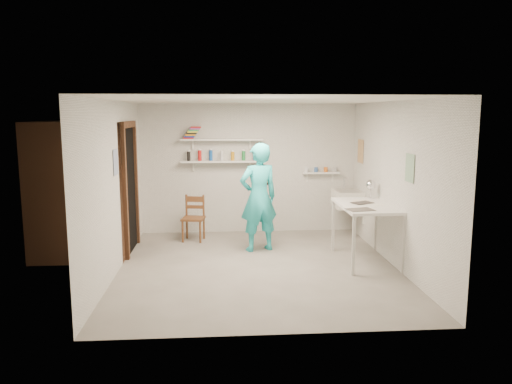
{
  "coord_description": "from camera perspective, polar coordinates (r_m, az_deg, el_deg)",
  "views": [
    {
      "loc": [
        -0.55,
        -7.0,
        2.23
      ],
      "look_at": [
        0.0,
        0.4,
        1.05
      ],
      "focal_mm": 35.0,
      "sensor_mm": 36.0,
      "label": 1
    }
  ],
  "objects": [
    {
      "name": "poster_right_a",
      "position": [
        9.18,
        11.85,
        4.6
      ],
      "size": [
        0.01,
        0.34,
        0.42
      ],
      "primitive_type": "cube",
      "color": "#995933",
      "rests_on": "wall_right"
    },
    {
      "name": "man",
      "position": [
        8.05,
        0.3,
        -0.62
      ],
      "size": [
        0.74,
        0.6,
        1.76
      ],
      "primitive_type": "imported",
      "rotation": [
        0.0,
        0.0,
        3.47
      ],
      "color": "#28C4CC",
      "rests_on": "ground"
    },
    {
      "name": "ledge_shelf",
      "position": [
        9.42,
        7.42,
        2.2
      ],
      "size": [
        0.7,
        0.14,
        0.03
      ],
      "primitive_type": "cube",
      "color": "white",
      "rests_on": "wall_back"
    },
    {
      "name": "floor",
      "position": [
        7.36,
        0.23,
        -8.66
      ],
      "size": [
        4.0,
        4.5,
        0.02
      ],
      "primitive_type": "cube",
      "color": "slate",
      "rests_on": "ground"
    },
    {
      "name": "desk_lamp",
      "position": [
        8.13,
        13.01,
        0.82
      ],
      "size": [
        0.16,
        0.16,
        0.16
      ],
      "primitive_type": "sphere",
      "color": "silver",
      "rests_on": "work_table"
    },
    {
      "name": "book_stack",
      "position": [
        9.14,
        -7.31,
        6.75
      ],
      "size": [
        0.32,
        0.14,
        0.22
      ],
      "color": "red",
      "rests_on": "shelf_upper"
    },
    {
      "name": "spray_cans",
      "position": [
        9.16,
        -3.93,
        4.13
      ],
      "size": [
        1.26,
        0.06,
        0.17
      ],
      "color": "black",
      "rests_on": "shelf_lower"
    },
    {
      "name": "ledge_pots",
      "position": [
        9.42,
        7.42,
        2.56
      ],
      "size": [
        0.48,
        0.07,
        0.09
      ],
      "color": "silver",
      "rests_on": "ledge_shelf"
    },
    {
      "name": "wall_back",
      "position": [
        9.33,
        -0.84,
        2.69
      ],
      "size": [
        4.0,
        0.02,
        2.4
      ],
      "primitive_type": "cube",
      "color": "silver",
      "rests_on": "ground"
    },
    {
      "name": "wall_clock",
      "position": [
        8.22,
        0.67,
        1.64
      ],
      "size": [
        0.31,
        0.13,
        0.32
      ],
      "primitive_type": "cylinder",
      "rotation": [
        1.57,
        0.0,
        0.32
      ],
      "color": "#C6C787",
      "rests_on": "man"
    },
    {
      "name": "shelf_upper",
      "position": [
        9.14,
        -3.95,
        6.0
      ],
      "size": [
        1.5,
        0.22,
        0.03
      ],
      "primitive_type": "cube",
      "color": "white",
      "rests_on": "wall_back"
    },
    {
      "name": "poster_right_b",
      "position": [
        6.96,
        17.16,
        2.63
      ],
      "size": [
        0.01,
        0.3,
        0.38
      ],
      "primitive_type": "cube",
      "color": "#3F724C",
      "rests_on": "wall_right"
    },
    {
      "name": "wall_left",
      "position": [
        7.22,
        -15.88,
        0.5
      ],
      "size": [
        0.02,
        4.5,
        2.4
      ],
      "primitive_type": "cube",
      "color": "silver",
      "rests_on": "ground"
    },
    {
      "name": "papers",
      "position": [
        7.6,
        12.56,
        -1.34
      ],
      "size": [
        0.3,
        0.22,
        0.02
      ],
      "color": "silver",
      "rests_on": "work_table"
    },
    {
      "name": "belfast_sink",
      "position": [
        9.12,
        10.42,
        -0.77
      ],
      "size": [
        0.48,
        0.6,
        0.3
      ],
      "primitive_type": "cube",
      "color": "white",
      "rests_on": "wall_right"
    },
    {
      "name": "corridor_box",
      "position": [
        8.41,
        -19.02,
        0.48
      ],
      "size": [
        1.4,
        1.5,
        2.1
      ],
      "primitive_type": "cube",
      "color": "brown",
      "rests_on": "ground"
    },
    {
      "name": "wall_right",
      "position": [
        7.52,
        15.7,
        0.83
      ],
      "size": [
        0.02,
        4.5,
        2.4
      ],
      "primitive_type": "cube",
      "color": "silver",
      "rests_on": "ground"
    },
    {
      "name": "wall_front",
      "position": [
        4.88,
        2.31,
        -3.14
      ],
      "size": [
        4.0,
        0.02,
        2.4
      ],
      "primitive_type": "cube",
      "color": "silver",
      "rests_on": "ground"
    },
    {
      "name": "work_table",
      "position": [
        7.7,
        12.44,
        -4.63
      ],
      "size": [
        0.79,
        1.32,
        0.88
      ],
      "primitive_type": "cube",
      "color": "silver",
      "rests_on": "ground"
    },
    {
      "name": "ceiling",
      "position": [
        7.02,
        0.25,
        10.51
      ],
      "size": [
        4.0,
        4.5,
        0.02
      ],
      "primitive_type": "cube",
      "color": "silver",
      "rests_on": "wall_back"
    },
    {
      "name": "poster_left",
      "position": [
        7.22,
        -15.75,
        3.3
      ],
      "size": [
        0.01,
        0.28,
        0.36
      ],
      "primitive_type": "cube",
      "color": "#334C7F",
      "rests_on": "wall_left"
    },
    {
      "name": "doorway_recess",
      "position": [
        8.26,
        -14.24,
        0.2
      ],
      "size": [
        0.02,
        0.9,
        2.0
      ],
      "primitive_type": "cube",
      "color": "black",
      "rests_on": "wall_left"
    },
    {
      "name": "door_jamb_near",
      "position": [
        7.78,
        -14.72,
        -0.36
      ],
      "size": [
        0.06,
        0.1,
        2.0
      ],
      "primitive_type": "cube",
      "color": "brown",
      "rests_on": "ground"
    },
    {
      "name": "door_lintel",
      "position": [
        8.17,
        -14.38,
        7.5
      ],
      "size": [
        0.06,
        1.05,
        0.1
      ],
      "primitive_type": "cube",
      "color": "brown",
      "rests_on": "wall_left"
    },
    {
      "name": "wooden_chair",
      "position": [
        8.82,
        -7.18,
        -3.03
      ],
      "size": [
        0.43,
        0.42,
        0.79
      ],
      "primitive_type": "cube",
      "rotation": [
        0.0,
        0.0,
        -0.19
      ],
      "color": "brown",
      "rests_on": "ground"
    },
    {
      "name": "door_jamb_far",
      "position": [
        8.75,
        -13.55,
        0.7
      ],
      "size": [
        0.06,
        0.1,
        2.0
      ],
      "primitive_type": "cube",
      "color": "brown",
      "rests_on": "ground"
    },
    {
      "name": "shelf_lower",
      "position": [
        9.17,
        -3.93,
        3.51
      ],
      "size": [
        1.5,
        0.22,
        0.03
      ],
      "primitive_type": "cube",
      "color": "white",
      "rests_on": "wall_back"
    }
  ]
}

